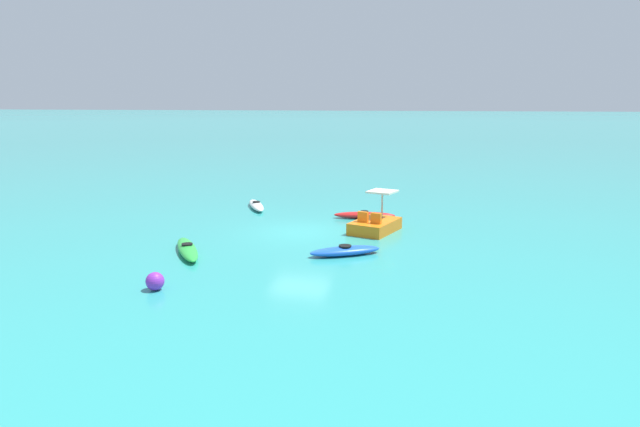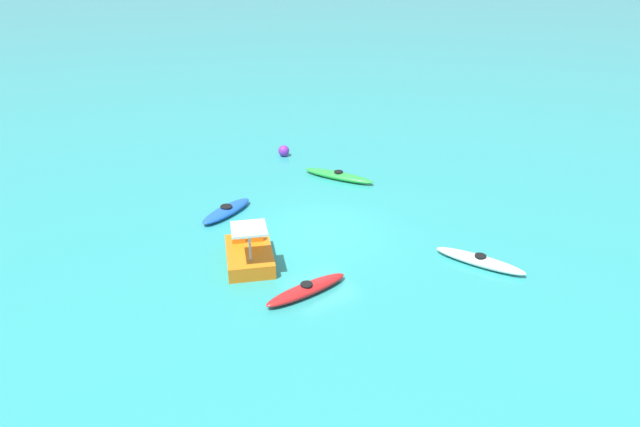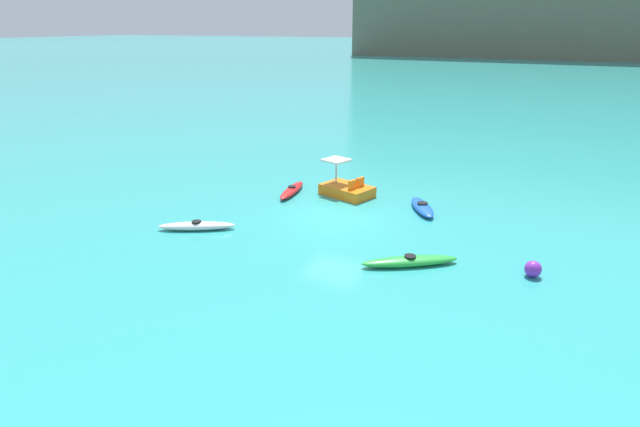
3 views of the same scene
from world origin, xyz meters
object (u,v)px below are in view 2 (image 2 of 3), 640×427
Objects in this scene: kayak_green at (339,176)px; kayak_red at (307,289)px; pedal_boat_orange at (249,254)px; kayak_blue at (227,211)px; kayak_white at (480,261)px; buoy_purple at (284,151)px.

kayak_red is at bearing 143.07° from kayak_green.
kayak_blue is at bearing -9.57° from pedal_boat_orange.
kayak_white is 1.09× the size of pedal_boat_orange.
kayak_white and kayak_blue have the same top height.
buoy_purple reaches higher than kayak_blue.
kayak_green is at bearing -167.82° from buoy_purple.
buoy_purple is (8.69, -5.50, -0.06)m from pedal_boat_orange.
kayak_red is (-6.40, -0.15, -0.00)m from kayak_blue.
kayak_blue is 6.40m from kayak_red.
pedal_boat_orange is 10.28m from buoy_purple.
kayak_red is 1.07× the size of pedal_boat_orange.
kayak_blue is at bearing 1.32° from kayak_red.
kayak_white is at bearing -102.56° from kayak_red.
kayak_blue and kayak_red have the same top height.
kayak_green is 5.84× the size of buoy_purple.
kayak_green is 1.16× the size of pedal_boat_orange.
kayak_red is at bearing 77.44° from kayak_white.
kayak_blue is 4.88× the size of buoy_purple.
kayak_white is 5.96m from kayak_red.
kayak_red is (-7.37, 5.54, 0.00)m from kayak_green.
kayak_green is at bearing -52.76° from pedal_boat_orange.
kayak_white is at bearing -174.90° from buoy_purple.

